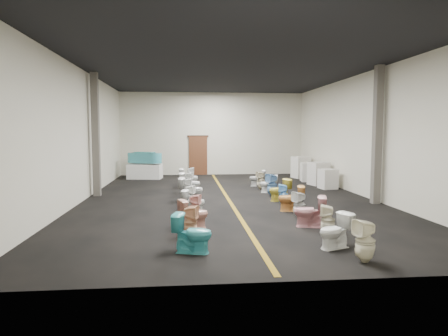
{
  "coord_description": "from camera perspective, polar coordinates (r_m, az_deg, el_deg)",
  "views": [
    {
      "loc": [
        -1.48,
        -14.0,
        2.37
      ],
      "look_at": [
        -0.04,
        1.0,
        0.99
      ],
      "focal_mm": 32.0,
      "sensor_mm": 36.0,
      "label": 1
    }
  ],
  "objects": [
    {
      "name": "appliance_crate_a",
      "position": [
        17.13,
        14.61,
        -1.52
      ],
      "size": [
        0.73,
        0.73,
        0.82
      ],
      "primitive_type": "cube",
      "rotation": [
        0.0,
        0.0,
        0.16
      ],
      "color": "beige",
      "rests_on": "floor"
    },
    {
      "name": "toilet_right_2",
      "position": [
        9.48,
        14.6,
        -7.22
      ],
      "size": [
        0.42,
        0.42,
        0.71
      ],
      "primitive_type": "imported",
      "rotation": [
        0.0,
        0.0,
        -1.94
      ],
      "color": "beige",
      "rests_on": "floor"
    },
    {
      "name": "toilet_left_7",
      "position": [
        14.35,
        -5.27,
        -2.87
      ],
      "size": [
        0.36,
        0.36,
        0.71
      ],
      "primitive_type": "imported",
      "rotation": [
        0.0,
        0.0,
        1.45
      ],
      "color": "silver",
      "rests_on": "floor"
    },
    {
      "name": "toilet_left_10",
      "position": [
        17.1,
        -5.07,
        -1.39
      ],
      "size": [
        0.81,
        0.48,
        0.81
      ],
      "primitive_type": "imported",
      "rotation": [
        0.0,
        0.0,
        1.6
      ],
      "color": "white",
      "rests_on": "floor"
    },
    {
      "name": "wall_back",
      "position": [
        22.05,
        -1.66,
        4.9
      ],
      "size": [
        10.0,
        0.0,
        10.0
      ],
      "primitive_type": "plane",
      "rotation": [
        1.57,
        0.0,
        0.0
      ],
      "color": "beige",
      "rests_on": "ground"
    },
    {
      "name": "column_left",
      "position": [
        15.35,
        -17.86,
        4.53
      ],
      "size": [
        0.25,
        0.25,
        4.5
      ],
      "primitive_type": "cube",
      "color": "#59544C",
      "rests_on": "floor"
    },
    {
      "name": "toilet_left_5",
      "position": [
        12.62,
        -4.97,
        -4.02
      ],
      "size": [
        0.4,
        0.39,
        0.69
      ],
      "primitive_type": "imported",
      "rotation": [
        0.0,
        0.0,
        1.27
      ],
      "color": "white",
      "rests_on": "floor"
    },
    {
      "name": "door_frame",
      "position": [
        21.96,
        -3.74,
        4.56
      ],
      "size": [
        1.15,
        0.08,
        0.1
      ],
      "primitive_type": "cube",
      "color": "#331C11",
      "rests_on": "back_door"
    },
    {
      "name": "toilet_right_6",
      "position": [
        12.97,
        8.49,
        -3.8
      ],
      "size": [
        0.39,
        0.38,
        0.7
      ],
      "primitive_type": "imported",
      "rotation": [
        0.0,
        0.0,
        -1.82
      ],
      "color": "#72B9F1",
      "rests_on": "floor"
    },
    {
      "name": "appliance_crate_d",
      "position": [
        20.82,
        10.92,
        0.1
      ],
      "size": [
        0.93,
        0.93,
        1.09
      ],
      "primitive_type": "cube",
      "rotation": [
        0.0,
        0.0,
        0.25
      ],
      "color": "silver",
      "rests_on": "floor"
    },
    {
      "name": "toilet_left_6",
      "position": [
        13.52,
        -4.73,
        -3.12
      ],
      "size": [
        0.86,
        0.56,
        0.83
      ],
      "primitive_type": "imported",
      "rotation": [
        0.0,
        0.0,
        1.45
      ],
      "color": "silver",
      "rests_on": "floor"
    },
    {
      "name": "floor",
      "position": [
        14.27,
        0.53,
        -4.33
      ],
      "size": [
        16.0,
        16.0,
        0.0
      ],
      "primitive_type": "plane",
      "color": "black",
      "rests_on": "ground"
    },
    {
      "name": "toilet_left_3",
      "position": [
        10.78,
        -4.25,
        -5.59
      ],
      "size": [
        0.4,
        0.4,
        0.7
      ],
      "primitive_type": "imported",
      "rotation": [
        0.0,
        0.0,
        1.26
      ],
      "color": "#E19F96",
      "rests_on": "floor"
    },
    {
      "name": "toilet_left_11",
      "position": [
        18.09,
        -4.85,
        -1.11
      ],
      "size": [
        0.35,
        0.35,
        0.76
      ],
      "primitive_type": "imported",
      "rotation": [
        0.0,
        0.0,
        1.56
      ],
      "color": "white",
      "rests_on": "floor"
    },
    {
      "name": "toilet_right_3",
      "position": [
        10.18,
        12.15,
        -6.08
      ],
      "size": [
        0.85,
        0.61,
        0.79
      ],
      "primitive_type": "imported",
      "rotation": [
        0.0,
        0.0,
        -1.81
      ],
      "color": "#D48D93",
      "rests_on": "floor"
    },
    {
      "name": "toilet_right_0",
      "position": [
        7.77,
        19.51,
        -9.79
      ],
      "size": [
        0.43,
        0.43,
        0.79
      ],
      "primitive_type": "imported",
      "rotation": [
        0.0,
        0.0,
        -1.35
      ],
      "color": "beige",
      "rests_on": "floor"
    },
    {
      "name": "wall_left",
      "position": [
        14.43,
        -19.68,
        4.45
      ],
      "size": [
        0.0,
        16.0,
        16.0
      ],
      "primitive_type": "plane",
      "rotation": [
        1.57,
        0.0,
        1.57
      ],
      "color": "beige",
      "rests_on": "ground"
    },
    {
      "name": "column_right",
      "position": [
        13.96,
        21.06,
        4.39
      ],
      "size": [
        0.25,
        0.25,
        4.5
      ],
      "primitive_type": "cube",
      "color": "#59544C",
      "rests_on": "floor"
    },
    {
      "name": "toilet_left_9",
      "position": [
        16.23,
        -5.08,
        -1.91
      ],
      "size": [
        0.43,
        0.43,
        0.72
      ],
      "primitive_type": "imported",
      "rotation": [
        0.0,
        0.0,
        1.16
      ],
      "color": "white",
      "rests_on": "floor"
    },
    {
      "name": "toilet_right_11",
      "position": [
        17.37,
        4.83,
        -1.45
      ],
      "size": [
        0.78,
        0.57,
        0.72
      ],
      "primitive_type": "imported",
      "rotation": [
        0.0,
        0.0,
        -1.83
      ],
      "color": "silver",
      "rests_on": "floor"
    },
    {
      "name": "toilet_right_5",
      "position": [
        12.07,
        9.56,
        -4.3
      ],
      "size": [
        0.81,
        0.54,
        0.77
      ],
      "primitive_type": "imported",
      "rotation": [
        0.0,
        0.0,
        -1.71
      ],
      "color": "#D28A41",
      "rests_on": "floor"
    },
    {
      "name": "back_door",
      "position": [
        21.99,
        -3.72,
        1.77
      ],
      "size": [
        1.0,
        0.1,
        2.1
      ],
      "primitive_type": "cube",
      "color": "#562D19",
      "rests_on": "floor"
    },
    {
      "name": "toilet_left_4",
      "position": [
        11.68,
        -4.37,
        -4.8
      ],
      "size": [
        0.74,
        0.53,
        0.68
      ],
      "primitive_type": "imported",
      "rotation": [
        0.0,
        0.0,
        1.32
      ],
      "color": "white",
      "rests_on": "floor"
    },
    {
      "name": "toilet_right_9",
      "position": [
        15.6,
        6.42,
        -2.24
      ],
      "size": [
        0.76,
        0.54,
        0.7
      ],
      "primitive_type": "imported",
      "rotation": [
        0.0,
        0.0,
        -1.8
      ],
      "color": "white",
      "rests_on": "floor"
    },
    {
      "name": "toilet_left_8",
      "position": [
        15.29,
        -4.89,
        -2.18
      ],
      "size": [
        0.87,
        0.6,
        0.81
      ],
      "primitive_type": "imported",
      "rotation": [
        0.0,
        0.0,
        1.37
      ],
      "color": "silver",
      "rests_on": "floor"
    },
    {
      "name": "toilet_left_2",
      "position": [
        9.81,
        -4.35,
        -6.56
      ],
      "size": [
        0.81,
        0.63,
        0.73
      ],
      "primitive_type": "imported",
      "rotation": [
        0.0,
        0.0,
        1.91
      ],
      "color": "#E5A490",
      "rests_on": "floor"
    },
    {
      "name": "wall_right",
      "position": [
        15.42,
        19.4,
        4.48
      ],
      "size": [
        0.0,
        16.0,
        16.0
      ],
      "primitive_type": "plane",
      "rotation": [
        1.57,
        0.0,
        -1.57
      ],
      "color": "beige",
      "rests_on": "ground"
    },
    {
      "name": "ceiling",
      "position": [
        14.23,
        0.55,
        13.83
      ],
      "size": [
        16.0,
        16.0,
        0.0
      ],
      "primitive_type": "plane",
      "rotation": [
        3.14,
        0.0,
        0.0
      ],
      "color": "black",
      "rests_on": "ground"
    },
    {
      "name": "bathtub",
      "position": [
        20.45,
        -11.28,
        1.47
      ],
      "size": [
        1.75,
        1.16,
        0.55
      ],
      "rotation": [
        0.0,
        0.0,
        -0.43
      ],
      "color": "teal",
      "rests_on": "display_table"
    },
    {
      "name": "toilet_right_1",
      "position": [
        8.48,
        15.6,
        -8.66
      ],
      "size": [
        0.81,
        0.64,
        0.72
      ],
      "primitive_type": "imported",
      "rotation": [
        0.0,
        0.0,
        -1.19
      ],
      "color": "white",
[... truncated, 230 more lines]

